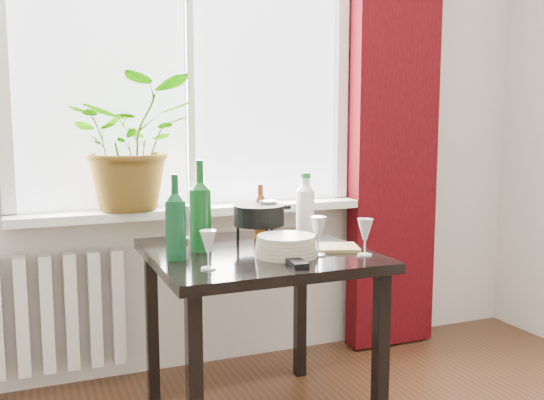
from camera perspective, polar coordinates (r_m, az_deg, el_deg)
name	(u,v)px	position (r m, az deg, el deg)	size (l,w,h in m)	color
window	(188,50)	(3.04, -7.93, 13.80)	(1.72, 0.08, 1.62)	white
windowsill	(194,210)	(2.99, -7.33, -0.98)	(1.72, 0.20, 0.04)	white
curtain	(394,114)	(3.39, 11.45, 7.92)	(0.50, 0.12, 2.56)	#360409
radiator	(35,315)	(3.02, -21.45, -10.03)	(0.80, 0.10, 0.55)	white
table	(257,272)	(2.49, -1.42, -6.78)	(0.85, 0.85, 0.74)	black
potted_plant	(132,143)	(2.90, -13.01, 5.27)	(0.57, 0.49, 0.63)	#257820
wine_bottle_left	(175,216)	(2.30, -9.08, -1.53)	(0.08, 0.08, 0.33)	#0B3C1C
wine_bottle_right	(200,205)	(2.44, -6.77, -0.46)	(0.09, 0.09, 0.37)	#0D4416
bottle_amber	(260,211)	(2.70, -1.09, -1.02)	(0.06, 0.06, 0.25)	#6A300B
cleaning_bottle	(305,204)	(2.75, 3.15, -0.37)	(0.08, 0.08, 0.29)	white
wineglass_front_right	(318,236)	(2.36, 4.35, -3.37)	(0.07, 0.07, 0.16)	silver
wineglass_far_right	(365,237)	(2.38, 8.75, -3.44)	(0.06, 0.06, 0.15)	silver
wineglass_back_center	(268,220)	(2.62, -0.36, -1.94)	(0.08, 0.08, 0.18)	silver
wineglass_back_left	(189,221)	(2.71, -7.81, -2.01)	(0.07, 0.07, 0.15)	#B4B9C2
wineglass_front_left	(208,249)	(2.15, -6.02, -4.65)	(0.06, 0.06, 0.14)	silver
plate_stack	(286,246)	(2.35, 1.32, -4.36)	(0.25, 0.25, 0.08)	#BAB59A
fondue_pot	(259,224)	(2.57, -1.24, -2.31)	(0.25, 0.22, 0.17)	black
tv_remote	(294,261)	(2.23, 2.04, -5.75)	(0.06, 0.19, 0.02)	black
cutting_board	(327,248)	(2.49, 5.22, -4.48)	(0.25, 0.16, 0.01)	olive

